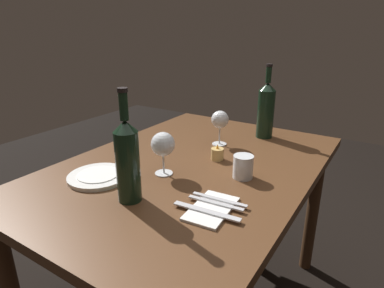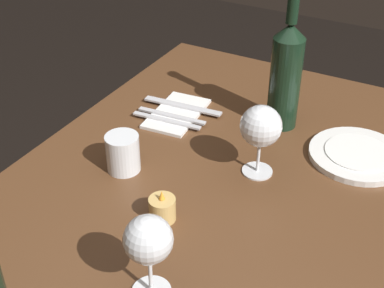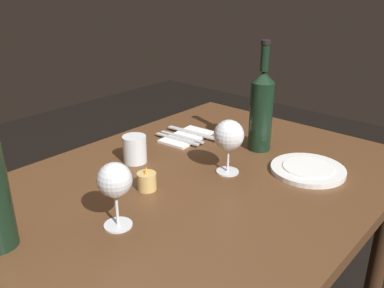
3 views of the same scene
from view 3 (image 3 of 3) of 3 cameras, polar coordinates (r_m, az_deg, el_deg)
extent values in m
cube|color=#56351E|center=(1.15, -0.30, -6.36)|extent=(1.30, 0.90, 0.04)
cylinder|color=#412816|center=(1.65, 24.41, -13.95)|extent=(0.06, 0.06, 0.70)
cylinder|color=#412816|center=(1.93, 2.68, -6.12)|extent=(0.06, 0.06, 0.70)
cylinder|color=white|center=(1.21, 4.92, -3.80)|extent=(0.07, 0.07, 0.00)
cylinder|color=white|center=(1.20, 4.98, -2.07)|extent=(0.01, 0.01, 0.08)
sphere|color=white|center=(1.17, 5.10, 1.24)|extent=(0.09, 0.09, 0.09)
cylinder|color=beige|center=(1.17, 5.09, 0.99)|extent=(0.07, 0.07, 0.02)
cylinder|color=white|center=(0.98, -10.15, -10.94)|extent=(0.07, 0.07, 0.00)
cylinder|color=white|center=(0.96, -10.33, -8.78)|extent=(0.01, 0.01, 0.08)
sphere|color=white|center=(0.92, -10.64, -4.87)|extent=(0.08, 0.08, 0.08)
cylinder|color=beige|center=(0.93, -10.62, -5.11)|extent=(0.06, 0.06, 0.02)
cylinder|color=black|center=(1.35, 9.48, 3.76)|extent=(0.07, 0.07, 0.22)
cone|color=black|center=(1.31, 9.85, 9.14)|extent=(0.07, 0.07, 0.03)
cylinder|color=black|center=(1.30, 10.02, 11.64)|extent=(0.03, 0.03, 0.08)
cylinder|color=black|center=(1.29, 10.16, 13.67)|extent=(0.03, 0.03, 0.01)
cylinder|color=white|center=(1.27, -7.91, -0.71)|extent=(0.07, 0.07, 0.08)
cylinder|color=silver|center=(1.27, -7.89, -1.17)|extent=(0.06, 0.06, 0.05)
cylinder|color=#DBB266|center=(1.11, -6.26, -5.13)|extent=(0.05, 0.05, 0.05)
cylinder|color=white|center=(1.12, -6.25, -5.41)|extent=(0.04, 0.04, 0.03)
cone|color=#F99E2D|center=(1.10, -6.34, -3.56)|extent=(0.01, 0.01, 0.02)
cylinder|color=white|center=(1.25, 15.70, -3.43)|extent=(0.22, 0.22, 0.01)
cylinder|color=white|center=(1.25, 15.74, -3.08)|extent=(0.15, 0.15, 0.00)
cube|color=white|center=(1.46, -0.75, 1.01)|extent=(0.20, 0.13, 0.01)
cube|color=silver|center=(1.44, -1.41, 0.97)|extent=(0.03, 0.18, 0.00)
cube|color=silver|center=(1.42, -2.09, 0.69)|extent=(0.03, 0.18, 0.00)
cube|color=silver|center=(1.48, 0.03, 1.56)|extent=(0.04, 0.21, 0.00)
camera|label=1|loc=(2.19, 4.64, 21.92)|focal=30.54mm
camera|label=2|loc=(0.35, -61.55, 40.47)|focal=50.52mm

